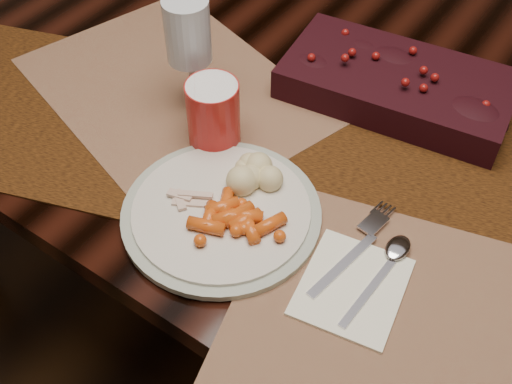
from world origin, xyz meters
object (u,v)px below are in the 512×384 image
Objects in this scene: placemat_main at (432,340)px; baby_carrots at (232,225)px; centerpiece at (398,80)px; napkin at (352,287)px; dinner_plate at (221,212)px; wine_glass at (190,57)px; dining_table at (336,241)px; red_cup at (213,115)px; mashed_potatoes at (254,172)px; turkey_shreds at (188,199)px.

baby_carrots is at bearing 167.70° from placemat_main.
napkin is (0.13, -0.38, -0.03)m from centerpiece.
napkin reaches higher than placemat_main.
placemat_main is 0.33m from dinner_plate.
centerpiece is at bearing 37.29° from wine_glass.
centerpiece is 3.63× the size of baby_carrots.
wine_glass is (-0.40, 0.17, 0.09)m from napkin.
dining_table is at bearing 116.44° from placemat_main.
wine_glass is (-0.09, 0.05, 0.04)m from red_cup.
wine_glass reaches higher than mashed_potatoes.
dining_table is at bearing 82.75° from mashed_potatoes.
turkey_shreds reaches higher than dinner_plate.
placemat_main reaches higher than dining_table.
turkey_shreds is 0.34× the size of wine_glass.
centerpiece reaches higher than napkin.
dinner_plate is (-0.04, -0.33, 0.39)m from dining_table.
turkey_shreds is at bearing -104.26° from dining_table.
placemat_main is (0.25, -0.39, -0.04)m from centerpiece.
red_cup reaches higher than dining_table.
turkey_shreds is at bearing -53.23° from wine_glass.
centerpiece is 0.40m from napkin.
dining_table is 17.38× the size of baby_carrots.
red_cup is at bearing 134.26° from baby_carrots.
dinner_plate is at bearing -97.42° from mashed_potatoes.
centerpiece is 3.34× the size of red_cup.
red_cup is (-0.31, 0.12, 0.05)m from napkin.
centerpiece is at bearing 50.46° from dining_table.
red_cup reaches higher than dinner_plate.
dinner_plate is at bearing -102.65° from centerpiece.
turkey_shreds reaches higher than napkin.
placemat_main is at bearing -16.36° from red_cup.
centerpiece is at bearing 71.74° from turkey_shreds.
centerpiece is 1.31× the size of dinner_plate.
red_cup is at bearing 155.81° from mashed_potatoes.
wine_glass reaches higher than placemat_main.
mashed_potatoes is at bearing -24.19° from red_cup.
centerpiece reaches higher than turkey_shreds.
baby_carrots is 0.92× the size of red_cup.
placemat_main is 6.28× the size of mashed_potatoes.
turkey_shreds is at bearing -67.53° from red_cup.
napkin is (-0.12, 0.01, 0.00)m from placemat_main.
turkey_shreds is at bearing 166.77° from placemat_main.
wine_glass reaches higher than dining_table.
mashed_potatoes is at bearing -103.78° from centerpiece.
turkey_shreds is (-0.13, -0.40, -0.01)m from centerpiece.
dinner_plate is (-0.08, -0.38, -0.03)m from centerpiece.
dinner_plate is (-0.33, 0.01, 0.01)m from placemat_main.
dining_table is 0.51m from dinner_plate.
mashed_potatoes is 0.54× the size of napkin.
placemat_main is 1.76× the size of dinner_plate.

